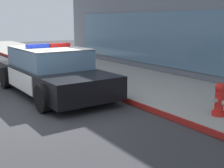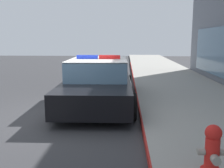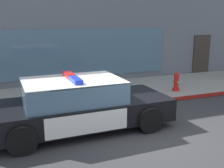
{
  "view_description": "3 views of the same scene",
  "coord_description": "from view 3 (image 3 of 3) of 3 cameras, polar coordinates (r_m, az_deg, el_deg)",
  "views": [
    {
      "loc": [
        6.82,
        -2.49,
        2.17
      ],
      "look_at": [
        0.97,
        1.35,
        0.68
      ],
      "focal_mm": 47.93,
      "sensor_mm": 36.0,
      "label": 1
    },
    {
      "loc": [
        6.15,
        1.67,
        1.98
      ],
      "look_at": [
        0.15,
        1.35,
        0.92
      ],
      "focal_mm": 40.72,
      "sensor_mm": 36.0,
      "label": 2
    },
    {
      "loc": [
        -3.2,
        -5.98,
        2.92
      ],
      "look_at": [
        0.05,
        2.46,
        0.75
      ],
      "focal_mm": 43.65,
      "sensor_mm": 36.0,
      "label": 3
    }
  ],
  "objects": [
    {
      "name": "storefront_building",
      "position": [
        16.14,
        -9.02,
        15.74
      ],
      "size": [
        20.18,
        8.28,
        7.2
      ],
      "color": "slate",
      "rests_on": "ground"
    },
    {
      "name": "curb_red_paint",
      "position": [
        9.1,
        0.63,
        -4.71
      ],
      "size": [
        28.8,
        0.04,
        0.14
      ],
      "primitive_type": "cube",
      "color": "maroon",
      "rests_on": "ground"
    },
    {
      "name": "ground",
      "position": [
        7.38,
        6.63,
        -9.89
      ],
      "size": [
        48.0,
        48.0,
        0.0
      ],
      "primitive_type": "plane",
      "color": "#303033"
    },
    {
      "name": "sidewalk",
      "position": [
        10.72,
        -2.92,
        -1.91
      ],
      "size": [
        48.0,
        3.55,
        0.15
      ],
      "primitive_type": "cube",
      "color": "gray",
      "rests_on": "ground"
    },
    {
      "name": "police_cruiser",
      "position": [
        7.36,
        -7.09,
        -4.32
      ],
      "size": [
        4.89,
        2.23,
        1.49
      ],
      "rotation": [
        0.0,
        0.0,
        0.02
      ],
      "color": "black",
      "rests_on": "ground"
    },
    {
      "name": "fire_hydrant",
      "position": [
        10.99,
        13.33,
        0.42
      ],
      "size": [
        0.34,
        0.39,
        0.73
      ],
      "color": "red",
      "rests_on": "sidewalk"
    }
  ]
}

